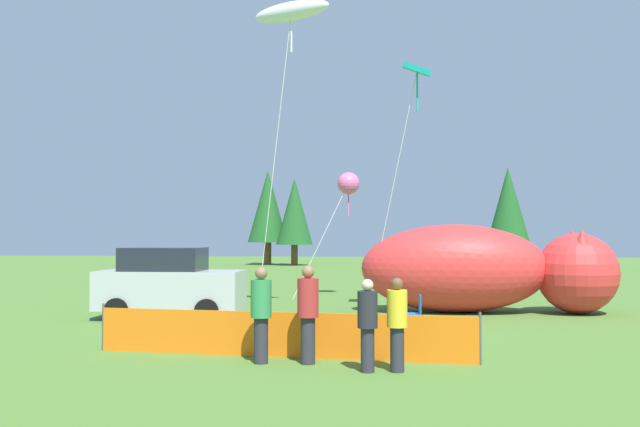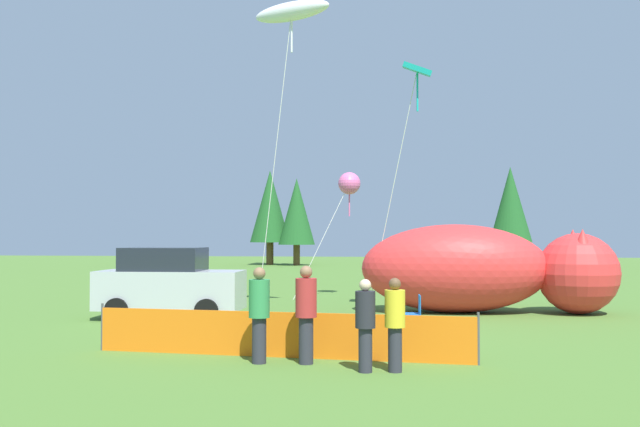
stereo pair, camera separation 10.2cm
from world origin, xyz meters
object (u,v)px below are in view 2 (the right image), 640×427
Objects in this scene: kite_teal_diamond at (417,74)px; kite_white_ghost at (292,12)px; parked_car at (169,284)px; inflatable_cat at (482,272)px; spectator_in_yellow_shirt at (365,321)px; spectator_in_green_shirt at (259,311)px; folding_chair at (414,310)px; kite_pink_octopus at (349,184)px; spectator_in_red_shirt at (306,310)px; spectator_in_blue_shirt at (395,321)px.

kite_white_ghost is (-3.91, 0.08, 2.09)m from kite_teal_diamond.
parked_car is 9.60m from inflatable_cat.
kite_white_ghost is (-5.95, -0.69, 8.20)m from inflatable_cat.
spectator_in_yellow_shirt is 2.15m from spectator_in_green_shirt.
folding_chair is 10.62m from kite_pink_octopus.
spectator_in_red_shirt is (4.93, -6.58, -0.01)m from parked_car.
kite_pink_octopus reaches higher than folding_chair.
spectator_in_blue_shirt is at bearing 82.97° from folding_chair.
parked_car reaches higher than spectator_in_yellow_shirt.
kite_teal_diamond is at bearing 70.01° from spectator_in_green_shirt.
spectator_in_red_shirt is 12.21m from kite_white_ghost.
inflatable_cat is 10.49m from spectator_in_yellow_shirt.
parked_car is 0.42× the size of kite_white_ghost.
kite_teal_diamond reaches higher than inflatable_cat.
kite_teal_diamond reaches higher than folding_chair.
spectator_in_red_shirt is at bearing 64.46° from folding_chair.
inflatable_cat is 4.27× the size of spectator_in_red_shirt.
parked_car is 9.84m from kite_pink_octopus.
kite_pink_octopus is 7.89m from kite_white_ghost.
spectator_in_blue_shirt is (2.58, -0.55, -0.08)m from spectator_in_green_shirt.
spectator_in_red_shirt is at bearing -115.10° from inflatable_cat.
folding_chair is 5.78m from spectator_in_yellow_shirt.
spectator_in_green_shirt is at bearing -84.87° from kite_white_ghost.
kite_white_ghost reaches higher than inflatable_cat.
inflatable_cat is 4.34× the size of spectator_in_green_shirt.
spectator_in_blue_shirt is 11.23m from kite_teal_diamond.
parked_car is 0.53× the size of kite_teal_diamond.
kite_white_ghost reaches higher than kite_pink_octopus.
kite_white_ghost reaches higher than spectator_in_blue_shirt.
spectator_in_red_shirt is 0.24× the size of kite_teal_diamond.
spectator_in_green_shirt is at bearing 167.96° from spectator_in_blue_shirt.
parked_car reaches higher than spectator_in_blue_shirt.
spectator_in_green_shirt is 1.09× the size of spectator_in_blue_shirt.
inflatable_cat is 4.73× the size of spectator_in_blue_shirt.
inflatable_cat is (9.20, 2.75, 0.25)m from parked_car.
spectator_in_red_shirt reaches higher than spectator_in_green_shirt.
kite_teal_diamond is 4.43m from kite_white_ghost.
spectator_in_red_shirt is at bearing 160.52° from spectator_in_blue_shirt.
parked_car is 7.76m from spectator_in_green_shirt.
kite_pink_octopus is (-2.00, 15.16, 3.54)m from spectator_in_blue_shirt.
spectator_in_blue_shirt is (1.68, -0.60, -0.10)m from spectator_in_red_shirt.
kite_white_ghost is at bearing 178.78° from kite_teal_diamond.
spectator_in_blue_shirt is at bearing -48.34° from parked_car.
folding_chair is 5.63m from spectator_in_blue_shirt.
inflatable_cat is at bearing 61.16° from spectator_in_green_shirt.
kite_pink_octopus is at bearing 87.73° from spectator_in_green_shirt.
inflatable_cat is at bearing 75.40° from spectator_in_blue_shirt.
spectator_in_blue_shirt is at bearing -82.49° from kite_pink_octopus.
spectator_in_red_shirt is at bearing 149.64° from spectator_in_yellow_shirt.
kite_white_ghost is at bearing -173.89° from inflatable_cat.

